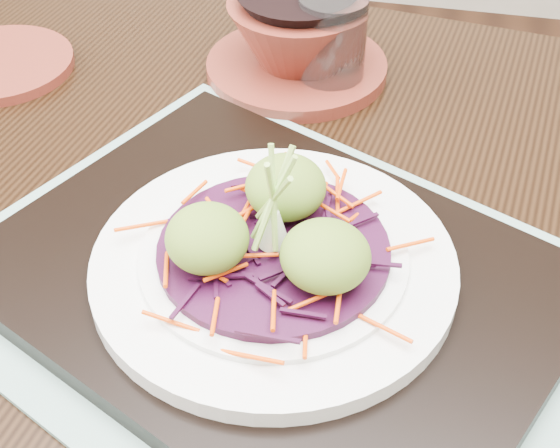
% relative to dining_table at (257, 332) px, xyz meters
% --- Properties ---
extents(dining_table, '(1.33, 0.98, 0.77)m').
position_rel_dining_table_xyz_m(dining_table, '(0.00, 0.00, 0.00)').
color(dining_table, black).
rests_on(dining_table, ground).
extents(placemat, '(0.55, 0.50, 0.00)m').
position_rel_dining_table_xyz_m(placemat, '(0.03, -0.05, 0.10)').
color(placemat, gray).
rests_on(placemat, dining_table).
extents(serving_tray, '(0.47, 0.43, 0.02)m').
position_rel_dining_table_xyz_m(serving_tray, '(0.03, -0.05, 0.11)').
color(serving_tray, black).
rests_on(serving_tray, placemat).
extents(white_plate, '(0.25, 0.25, 0.02)m').
position_rel_dining_table_xyz_m(white_plate, '(0.03, -0.05, 0.13)').
color(white_plate, silver).
rests_on(white_plate, serving_tray).
extents(cabbage_bed, '(0.16, 0.16, 0.01)m').
position_rel_dining_table_xyz_m(cabbage_bed, '(0.03, -0.05, 0.14)').
color(cabbage_bed, '#390B2A').
rests_on(cabbage_bed, white_plate).
extents(carrot_julienne, '(0.19, 0.19, 0.01)m').
position_rel_dining_table_xyz_m(carrot_julienne, '(0.03, -0.05, 0.15)').
color(carrot_julienne, '#E74204').
rests_on(carrot_julienne, cabbage_bed).
extents(guacamole_scoops, '(0.14, 0.12, 0.04)m').
position_rel_dining_table_xyz_m(guacamole_scoops, '(0.03, -0.05, 0.17)').
color(guacamole_scoops, '#507122').
rests_on(guacamole_scoops, cabbage_bed).
extents(scallion_garnish, '(0.06, 0.06, 0.09)m').
position_rel_dining_table_xyz_m(scallion_garnish, '(0.03, -0.05, 0.19)').
color(scallion_garnish, '#92C14D').
rests_on(scallion_garnish, cabbage_bed).
extents(terracotta_side_plate, '(0.17, 0.17, 0.01)m').
position_rel_dining_table_xyz_m(terracotta_side_plate, '(-0.31, 0.20, 0.11)').
color(terracotta_side_plate, '#5C1F16').
rests_on(terracotta_side_plate, dining_table).
extents(water_glass, '(0.08, 0.08, 0.09)m').
position_rel_dining_table_xyz_m(water_glass, '(0.02, 0.24, 0.15)').
color(water_glass, white).
rests_on(water_glass, dining_table).
extents(terracotta_bowl_set, '(0.19, 0.19, 0.07)m').
position_rel_dining_table_xyz_m(terracotta_bowl_set, '(-0.02, 0.25, 0.14)').
color(terracotta_bowl_set, '#5C1F16').
rests_on(terracotta_bowl_set, dining_table).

